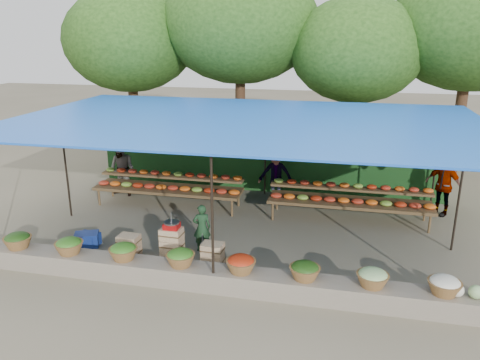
% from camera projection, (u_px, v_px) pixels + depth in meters
% --- Properties ---
extents(ground, '(60.00, 60.00, 0.00)m').
position_uv_depth(ground, '(245.00, 231.00, 11.64)').
color(ground, '#625C48').
rests_on(ground, ground).
extents(stone_curb, '(10.60, 0.55, 0.40)m').
position_uv_depth(stone_curb, '(216.00, 278.00, 9.02)').
color(stone_curb, '#716B5B').
rests_on(stone_curb, ground).
extents(stall_canopy, '(10.80, 6.60, 2.82)m').
position_uv_depth(stall_canopy, '(246.00, 125.00, 10.90)').
color(stall_canopy, black).
rests_on(stall_canopy, ground).
extents(produce_baskets, '(8.98, 0.58, 0.34)m').
position_uv_depth(produce_baskets, '(210.00, 261.00, 8.93)').
color(produce_baskets, brown).
rests_on(produce_baskets, stone_curb).
extents(netting_backdrop, '(10.60, 0.06, 2.50)m').
position_uv_depth(netting_backdrop, '(267.00, 152.00, 14.19)').
color(netting_backdrop, '#1B4C1F').
rests_on(netting_backdrop, ground).
extents(tree_row, '(16.51, 5.50, 7.12)m').
position_uv_depth(tree_row, '(297.00, 33.00, 15.77)').
color(tree_row, '#341D13').
rests_on(tree_row, ground).
extents(fruit_table_left, '(4.21, 0.95, 0.93)m').
position_uv_depth(fruit_table_left, '(169.00, 185.00, 13.23)').
color(fruit_table_left, '#503A20').
rests_on(fruit_table_left, ground).
extents(fruit_table_right, '(4.21, 0.95, 0.93)m').
position_uv_depth(fruit_table_right, '(350.00, 198.00, 12.19)').
color(fruit_table_right, '#503A20').
rests_on(fruit_table_right, ground).
extents(crate_counter, '(2.37, 0.36, 0.77)m').
position_uv_depth(crate_counter, '(171.00, 248.00, 10.03)').
color(crate_counter, '#9E775A').
rests_on(crate_counter, ground).
extents(weighing_scale, '(0.33, 0.33, 0.35)m').
position_uv_depth(weighing_scale, '(172.00, 225.00, 9.86)').
color(weighing_scale, '#AA0D0F').
rests_on(weighing_scale, crate_counter).
extents(vendor_seated, '(0.47, 0.38, 1.10)m').
position_uv_depth(vendor_seated, '(202.00, 228.00, 10.48)').
color(vendor_seated, '#1A3A1F').
rests_on(vendor_seated, ground).
extents(customer_left, '(0.88, 0.74, 1.64)m').
position_uv_depth(customer_left, '(122.00, 169.00, 13.96)').
color(customer_left, slate).
rests_on(customer_left, ground).
extents(customer_mid, '(1.05, 0.62, 1.59)m').
position_uv_depth(customer_mid, '(276.00, 174.00, 13.57)').
color(customer_mid, slate).
rests_on(customer_mid, ground).
extents(customer_right, '(1.03, 0.91, 1.67)m').
position_uv_depth(customer_right, '(443.00, 185.00, 12.49)').
color(customer_right, slate).
rests_on(customer_right, ground).
extents(blue_crate_front, '(0.64, 0.56, 0.32)m').
position_uv_depth(blue_crate_front, '(87.00, 240.00, 10.79)').
color(blue_crate_front, navy).
rests_on(blue_crate_front, ground).
extents(blue_crate_back, '(0.52, 0.40, 0.28)m').
position_uv_depth(blue_crate_back, '(89.00, 239.00, 10.87)').
color(blue_crate_back, navy).
rests_on(blue_crate_back, ground).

